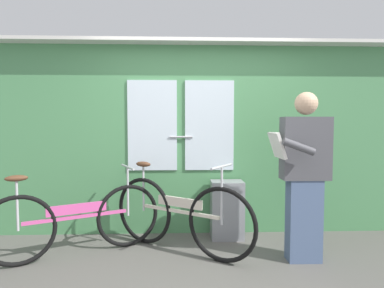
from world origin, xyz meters
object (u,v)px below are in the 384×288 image
Objects in this scene: bicycle_near_door at (179,215)px; trash_bin_by_wall at (227,210)px; bicycle_leaning_behind at (76,220)px; passenger_reading_newspaper at (304,173)px.

bicycle_near_door is 2.15× the size of trash_bin_by_wall.
passenger_reading_newspaper is at bearing -30.88° from bicycle_leaning_behind.
bicycle_near_door is 0.92× the size of bicycle_leaning_behind.
trash_bin_by_wall is (-0.66, 0.66, -0.54)m from passenger_reading_newspaper.
bicycle_near_door is at bearing -22.16° from bicycle_leaning_behind.
bicycle_leaning_behind is at bearing -3.88° from passenger_reading_newspaper.
passenger_reading_newspaper is at bearing 21.20° from bicycle_near_door.
bicycle_near_door is at bearing -145.33° from trash_bin_by_wall.
passenger_reading_newspaper is (2.29, -0.19, 0.51)m from bicycle_leaning_behind.
bicycle_leaning_behind is 2.34× the size of trash_bin_by_wall.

